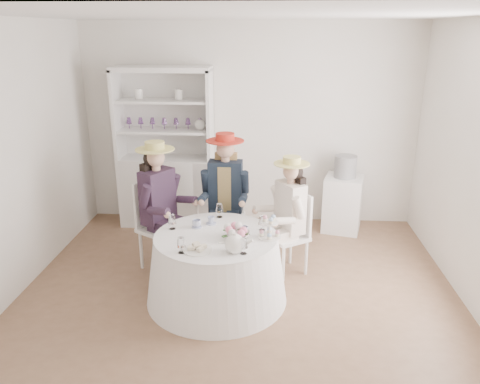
{
  "coord_description": "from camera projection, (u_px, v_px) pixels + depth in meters",
  "views": [
    {
      "loc": [
        0.3,
        -4.28,
        2.57
      ],
      "look_at": [
        0.0,
        0.1,
        1.05
      ],
      "focal_mm": 35.0,
      "sensor_mm": 36.0,
      "label": 1
    }
  ],
  "objects": [
    {
      "name": "ground",
      "position": [
        239.0,
        290.0,
        4.9
      ],
      "size": [
        4.5,
        4.5,
        0.0
      ],
      "primitive_type": "plane",
      "color": "brown",
      "rests_on": "ground"
    },
    {
      "name": "ceiling",
      "position": [
        239.0,
        14.0,
        4.01
      ],
      "size": [
        4.5,
        4.5,
        0.0
      ],
      "primitive_type": "plane",
      "rotation": [
        3.14,
        0.0,
        0.0
      ],
      "color": "white",
      "rests_on": "wall_back"
    },
    {
      "name": "wall_back",
      "position": [
        249.0,
        125.0,
        6.34
      ],
      "size": [
        4.5,
        0.0,
        4.5
      ],
      "primitive_type": "plane",
      "rotation": [
        1.57,
        0.0,
        0.0
      ],
      "color": "silver",
      "rests_on": "ground"
    },
    {
      "name": "wall_front",
      "position": [
        214.0,
        265.0,
        2.57
      ],
      "size": [
        4.5,
        0.0,
        4.5
      ],
      "primitive_type": "plane",
      "rotation": [
        -1.57,
        0.0,
        0.0
      ],
      "color": "silver",
      "rests_on": "ground"
    },
    {
      "name": "wall_left",
      "position": [
        11.0,
        161.0,
        4.6
      ],
      "size": [
        0.0,
        4.5,
        4.5
      ],
      "primitive_type": "plane",
      "rotation": [
        1.57,
        0.0,
        1.57
      ],
      "color": "silver",
      "rests_on": "ground"
    },
    {
      "name": "tea_table",
      "position": [
        217.0,
        268.0,
        4.64
      ],
      "size": [
        1.4,
        1.4,
        0.69
      ],
      "rotation": [
        0.0,
        0.0,
        0.17
      ],
      "color": "white",
      "rests_on": "ground"
    },
    {
      "name": "hutch",
      "position": [
        167.0,
        170.0,
        6.38
      ],
      "size": [
        1.36,
        0.74,
        2.14
      ],
      "rotation": [
        0.0,
        0.0,
        -0.22
      ],
      "color": "silver",
      "rests_on": "ground"
    },
    {
      "name": "side_table",
      "position": [
        343.0,
        204.0,
        6.27
      ],
      "size": [
        0.58,
        0.58,
        0.74
      ],
      "primitive_type": "cube",
      "rotation": [
        0.0,
        0.0,
        -0.25
      ],
      "color": "silver",
      "rests_on": "ground"
    },
    {
      "name": "hatbox",
      "position": [
        345.0,
        167.0,
        6.1
      ],
      "size": [
        0.37,
        0.37,
        0.29
      ],
      "primitive_type": "cylinder",
      "rotation": [
        0.0,
        0.0,
        -0.37
      ],
      "color": "black",
      "rests_on": "side_table"
    },
    {
      "name": "guest_left",
      "position": [
        160.0,
        199.0,
        5.11
      ],
      "size": [
        0.63,
        0.58,
        1.46
      ],
      "rotation": [
        0.0,
        0.0,
        1.01
      ],
      "color": "silver",
      "rests_on": "ground"
    },
    {
      "name": "guest_mid",
      "position": [
        225.0,
        189.0,
        5.35
      ],
      "size": [
        0.54,
        0.56,
        1.5
      ],
      "rotation": [
        0.0,
        0.0,
        -0.02
      ],
      "color": "silver",
      "rests_on": "ground"
    },
    {
      "name": "guest_right",
      "position": [
        288.0,
        209.0,
        5.02
      ],
      "size": [
        0.57,
        0.53,
        1.33
      ],
      "rotation": [
        0.0,
        0.0,
        -0.99
      ],
      "color": "silver",
      "rests_on": "ground"
    },
    {
      "name": "spare_chair",
      "position": [
        211.0,
        196.0,
        6.03
      ],
      "size": [
        0.47,
        0.47,
        1.01
      ],
      "rotation": [
        0.0,
        0.0,
        2.99
      ],
      "color": "silver",
      "rests_on": "ground"
    },
    {
      "name": "teacup_a",
      "position": [
        197.0,
        224.0,
        4.7
      ],
      "size": [
        0.12,
        0.12,
        0.07
      ],
      "primitive_type": "imported",
      "rotation": [
        0.0,
        0.0,
        -0.34
      ],
      "color": "white",
      "rests_on": "tea_table"
    },
    {
      "name": "teacup_b",
      "position": [
        211.0,
        221.0,
        4.79
      ],
      "size": [
        0.08,
        0.08,
        0.07
      ],
      "primitive_type": "imported",
      "rotation": [
        0.0,
        0.0,
        0.11
      ],
      "color": "white",
      "rests_on": "tea_table"
    },
    {
      "name": "teacup_c",
      "position": [
        244.0,
        230.0,
        4.56
      ],
      "size": [
        0.08,
        0.08,
        0.06
      ],
      "primitive_type": "imported",
      "rotation": [
        0.0,
        0.0,
        -0.01
      ],
      "color": "white",
      "rests_on": "tea_table"
    },
    {
      "name": "flower_bowl",
      "position": [
        238.0,
        236.0,
        4.45
      ],
      "size": [
        0.25,
        0.25,
        0.05
      ],
      "primitive_type": "imported",
      "rotation": [
        0.0,
        0.0,
        -0.15
      ],
      "color": "white",
      "rests_on": "tea_table"
    },
    {
      "name": "flower_arrangement",
      "position": [
        235.0,
        229.0,
        4.43
      ],
      "size": [
        0.19,
        0.2,
        0.07
      ],
      "rotation": [
        0.0,
        0.0,
        -0.11
      ],
      "color": "pink",
      "rests_on": "tea_table"
    },
    {
      "name": "table_teapot",
      "position": [
        235.0,
        244.0,
        4.16
      ],
      "size": [
        0.26,
        0.18,
        0.19
      ],
      "rotation": [
        0.0,
        0.0,
        0.11
      ],
      "color": "white",
      "rests_on": "tea_table"
    },
    {
      "name": "sandwich_plate",
      "position": [
        197.0,
        249.0,
        4.21
      ],
      "size": [
        0.27,
        0.27,
        0.06
      ],
      "rotation": [
        0.0,
        0.0,
        0.12
      ],
      "color": "white",
      "rests_on": "tea_table"
    },
    {
      "name": "cupcake_stand",
      "position": [
        269.0,
        230.0,
        4.47
      ],
      "size": [
        0.23,
        0.23,
        0.21
      ],
      "rotation": [
        0.0,
        0.0,
        0.37
      ],
      "color": "white",
      "rests_on": "tea_table"
    },
    {
      "name": "stemware_set",
      "position": [
        216.0,
        228.0,
        4.5
      ],
      "size": [
        0.98,
        0.94,
        0.15
      ],
      "color": "white",
      "rests_on": "tea_table"
    }
  ]
}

